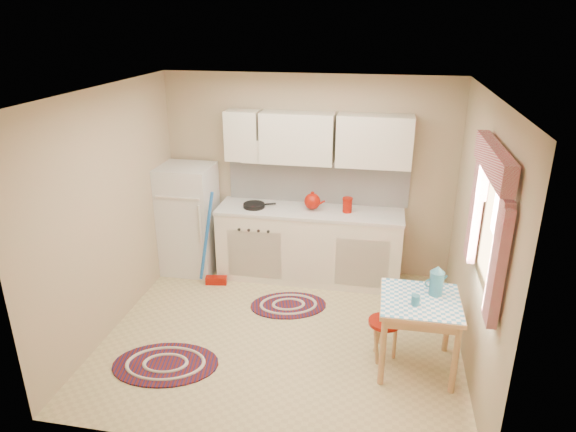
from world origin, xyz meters
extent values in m
plane|color=tan|center=(0.00, 0.00, 0.00)|extent=(3.60, 3.60, 0.00)
cube|color=silver|center=(0.00, 0.00, 2.50)|extent=(3.60, 3.20, 0.04)
cube|color=tan|center=(0.00, 1.60, 1.25)|extent=(3.60, 0.04, 2.50)
cube|color=tan|center=(0.00, -1.60, 1.25)|extent=(3.60, 0.04, 2.50)
cube|color=tan|center=(-1.80, 0.00, 1.25)|extent=(0.04, 3.20, 2.50)
cube|color=tan|center=(1.80, 0.00, 1.25)|extent=(0.04, 3.20, 2.50)
cube|color=white|center=(0.12, 1.59, 1.20)|extent=(2.25, 0.03, 0.55)
cube|color=silver|center=(0.12, 1.44, 1.77)|extent=(2.25, 0.33, 0.60)
cube|color=white|center=(1.78, -0.55, 1.55)|extent=(0.04, 0.85, 0.95)
cube|color=silver|center=(-1.47, 1.25, 0.70)|extent=(0.65, 0.60, 1.40)
cube|color=silver|center=(0.07, 1.30, 0.44)|extent=(2.25, 0.60, 0.88)
cube|color=silver|center=(0.07, 1.30, 0.90)|extent=(2.27, 0.62, 0.04)
cylinder|color=black|center=(-0.61, 1.25, 0.94)|extent=(0.34, 0.34, 0.05)
cylinder|color=#981105|center=(0.53, 1.30, 1.00)|extent=(0.12, 0.12, 0.16)
cube|color=tan|center=(1.33, -0.29, 0.36)|extent=(0.72, 0.72, 0.72)
cylinder|color=#981105|center=(1.03, -0.22, 0.21)|extent=(0.41, 0.41, 0.42)
cylinder|color=#2A6881|center=(1.27, -0.39, 0.77)|extent=(0.08, 0.08, 0.10)
camera|label=1|loc=(0.90, -4.49, 3.12)|focal=32.00mm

